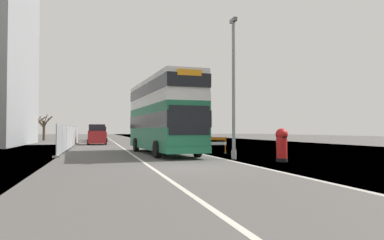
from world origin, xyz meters
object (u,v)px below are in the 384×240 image
at_px(lamppost_foreground, 234,93).
at_px(car_oncoming_near, 97,135).
at_px(red_pillar_postbox, 282,143).
at_px(car_receding_far, 96,134).
at_px(roadworks_barrier, 216,144).
at_px(double_decker_bus, 163,115).
at_px(car_receding_mid, 100,135).

xyz_separation_m(lamppost_foreground, car_oncoming_near, (-7.26, 22.93, -2.61)).
bearing_deg(car_oncoming_near, lamppost_foreground, -72.43).
relative_size(lamppost_foreground, red_pillar_postbox, 4.61).
relative_size(lamppost_foreground, car_oncoming_near, 1.98).
bearing_deg(car_receding_far, roadworks_barrier, -77.92).
bearing_deg(roadworks_barrier, double_decker_bus, 167.52).
distance_m(car_oncoming_near, car_receding_far, 18.59).
bearing_deg(red_pillar_postbox, car_receding_far, 101.83).
distance_m(lamppost_foreground, car_oncoming_near, 24.19).
distance_m(car_oncoming_near, car_receding_mid, 9.71).
bearing_deg(car_receding_far, car_receding_mid, -87.07).
relative_size(double_decker_bus, roadworks_barrier, 7.62).
bearing_deg(car_receding_mid, double_decker_bus, -81.77).
xyz_separation_m(double_decker_bus, red_pillar_postbox, (4.74, -7.54, -1.70)).
bearing_deg(car_oncoming_near, double_decker_bus, -76.26).
height_order(red_pillar_postbox, car_oncoming_near, car_oncoming_near).
height_order(car_receding_mid, car_receding_far, car_receding_far).
distance_m(double_decker_bus, car_receding_far, 36.38).
height_order(lamppost_foreground, car_oncoming_near, lamppost_foreground).
bearing_deg(car_receding_mid, red_pillar_postbox, -75.97).
relative_size(car_oncoming_near, car_receding_far, 0.97).
bearing_deg(car_receding_mid, car_receding_far, 92.93).
distance_m(lamppost_foreground, car_receding_far, 42.25).
xyz_separation_m(red_pillar_postbox, roadworks_barrier, (-1.25, 6.77, -0.24)).
distance_m(roadworks_barrier, car_oncoming_near, 19.85).
bearing_deg(car_oncoming_near, car_receding_mid, 87.98).
relative_size(double_decker_bus, red_pillar_postbox, 6.90).
bearing_deg(car_receding_mid, car_oncoming_near, -92.02).
height_order(double_decker_bus, car_oncoming_near, double_decker_bus).
bearing_deg(red_pillar_postbox, roadworks_barrier, 100.46).
relative_size(double_decker_bus, car_oncoming_near, 2.97).
bearing_deg(red_pillar_postbox, car_receding_mid, 104.03).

